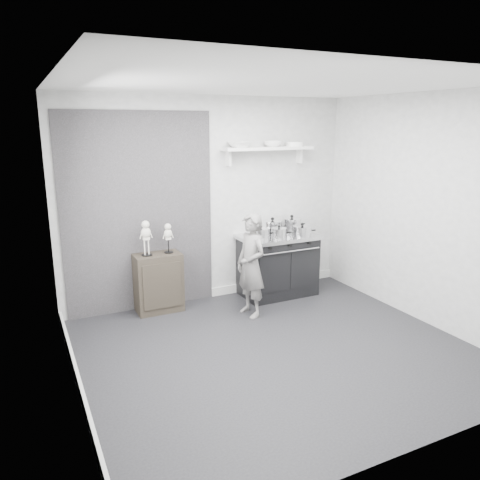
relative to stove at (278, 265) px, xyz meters
The scene contains 16 objects.
ground 1.77m from the stove, 120.66° to the right, with size 4.00×4.00×0.00m, color black.
room_shell 2.04m from the stove, 126.00° to the right, with size 4.02×3.62×2.71m.
wall_shelf 1.59m from the stove, 110.45° to the left, with size 1.30×0.26×0.24m.
stove is the anchor object (origin of this frame).
side_cabinet 1.68m from the stove, behind, with size 0.58×0.34×0.75m, color black.
child 0.87m from the stove, 143.43° to the right, with size 0.47×0.31×1.30m, color slate.
pot_front_left 0.60m from the stove, 164.25° to the right, with size 0.33×0.24×0.19m.
pot_back_left 0.53m from the stove, 102.66° to the left, with size 0.36×0.27×0.23m.
pot_back_right 0.61m from the stove, 23.45° to the left, with size 0.36×0.28×0.24m.
pot_front_right 0.59m from the stove, 36.34° to the right, with size 0.35×0.26×0.19m.
pot_front_center 0.53m from the stove, 117.61° to the right, with size 0.29×0.21×0.18m.
skeleton_full 1.90m from the stove, behind, with size 0.14×0.09×0.51m, color beige, non-canonical shape.
skeleton_torso 1.62m from the stove, behind, with size 0.12×0.08×0.44m, color beige, non-canonical shape.
bowl_large 1.73m from the stove, 158.70° to the left, with size 0.31×0.31×0.08m, color white.
bowl_small 1.66m from the stove, 88.85° to the left, with size 0.24×0.24×0.08m, color white.
plate_stack 1.69m from the stove, 29.49° to the left, with size 0.24×0.24×0.06m, color white.
Camera 1 is at (-2.32, -3.91, 2.34)m, focal length 35.00 mm.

